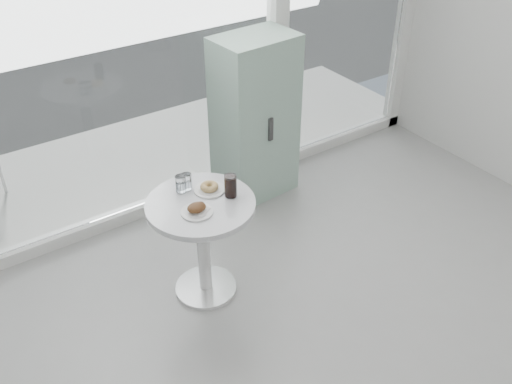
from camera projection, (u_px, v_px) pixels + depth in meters
storefront at (187, 0)px, 4.17m from camera, size 5.00×0.14×3.00m
main_table at (202, 229)px, 3.81m from camera, size 0.72×0.72×0.77m
patio_deck at (154, 155)px, 5.63m from camera, size 5.60×1.60×0.05m
mint_cabinet at (255, 119)px, 4.78m from camera, size 0.69×0.48×1.42m
plate_fritter at (197, 209)px, 3.58m from camera, size 0.21×0.21×0.07m
plate_donut at (209, 188)px, 3.79m from camera, size 0.21×0.21×0.05m
water_tumbler_a at (181, 184)px, 3.76m from camera, size 0.07×0.07×0.12m
water_tumbler_b at (187, 182)px, 3.79m from camera, size 0.07×0.07×0.11m
cola_glass at (231, 186)px, 3.70m from camera, size 0.08×0.08×0.16m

